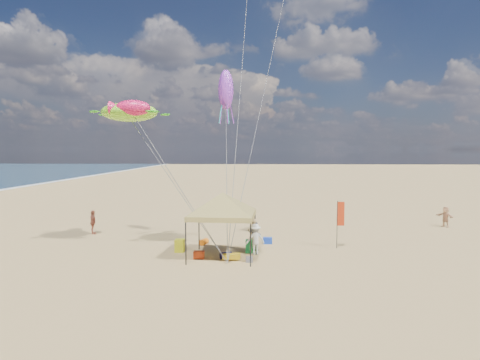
% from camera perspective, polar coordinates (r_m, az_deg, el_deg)
% --- Properties ---
extents(ground, '(280.00, 280.00, 0.00)m').
position_cam_1_polar(ground, '(20.41, -0.41, -11.90)').
color(ground, tan).
rests_on(ground, ground).
extents(canopy_tent, '(6.43, 6.43, 3.97)m').
position_cam_1_polar(canopy_tent, '(21.57, -2.42, -2.07)').
color(canopy_tent, black).
rests_on(canopy_tent, ground).
extents(feather_flag, '(0.42, 0.04, 2.75)m').
position_cam_1_polar(feather_flag, '(24.39, 13.59, -4.91)').
color(feather_flag, black).
rests_on(feather_flag, ground).
extents(cooler_red, '(0.54, 0.38, 0.38)m').
position_cam_1_polar(cooler_red, '(21.99, -5.68, -10.22)').
color(cooler_red, red).
rests_on(cooler_red, ground).
extents(cooler_blue, '(0.54, 0.38, 0.38)m').
position_cam_1_polar(cooler_blue, '(25.25, 3.82, -8.32)').
color(cooler_blue, '#1536AD').
rests_on(cooler_blue, ground).
extents(bag_navy, '(0.69, 0.54, 0.36)m').
position_cam_1_polar(bag_navy, '(21.83, -1.95, -10.34)').
color(bag_navy, '#0D0B33').
rests_on(bag_navy, ground).
extents(bag_orange, '(0.54, 0.69, 0.36)m').
position_cam_1_polar(bag_orange, '(25.01, -4.99, -8.47)').
color(bag_orange, orange).
rests_on(bag_orange, ground).
extents(chair_green, '(0.50, 0.50, 0.70)m').
position_cam_1_polar(chair_green, '(23.08, 1.42, -9.10)').
color(chair_green, '#198C3F').
rests_on(chair_green, ground).
extents(chair_yellow, '(0.50, 0.50, 0.70)m').
position_cam_1_polar(chair_yellow, '(23.46, -8.30, -8.92)').
color(chair_yellow, yellow).
rests_on(chair_yellow, ground).
extents(crate_grey, '(0.34, 0.30, 0.28)m').
position_cam_1_polar(crate_grey, '(21.23, 1.29, -10.87)').
color(crate_grey, slate).
rests_on(crate_grey, ground).
extents(beach_cart, '(0.90, 0.50, 0.24)m').
position_cam_1_polar(beach_cart, '(21.61, -1.19, -10.44)').
color(beach_cart, gold).
rests_on(beach_cart, ground).
extents(person_near_a, '(0.81, 0.70, 1.86)m').
position_cam_1_polar(person_near_a, '(23.18, 1.82, -7.58)').
color(person_near_a, tan).
rests_on(person_near_a, ground).
extents(person_near_b, '(1.01, 1.03, 1.68)m').
position_cam_1_polar(person_near_b, '(23.26, 2.12, -7.77)').
color(person_near_b, '#333846').
rests_on(person_near_b, ground).
extents(person_near_c, '(1.22, 0.93, 1.66)m').
position_cam_1_polar(person_near_c, '(22.62, 2.09, -8.13)').
color(person_near_c, silver).
rests_on(person_near_c, ground).
extents(person_far_a, '(0.68, 1.02, 1.60)m').
position_cam_1_polar(person_far_a, '(29.57, -19.60, -5.50)').
color(person_far_a, '#B76346').
rests_on(person_far_a, ground).
extents(person_far_c, '(1.10, 1.44, 1.52)m').
position_cam_1_polar(person_far_c, '(33.92, 26.45, -4.54)').
color(person_far_c, tan).
rests_on(person_far_c, ground).
extents(turtle_kite, '(3.46, 2.94, 1.04)m').
position_cam_1_polar(turtle_kite, '(24.01, -15.00, 9.00)').
color(turtle_kite, '#87E626').
rests_on(turtle_kite, ground).
extents(fish_kite, '(2.14, 1.57, 0.85)m').
position_cam_1_polar(fish_kite, '(23.07, -14.55, 9.58)').
color(fish_kite, '#D71751').
rests_on(fish_kite, ground).
extents(squid_kite, '(1.11, 1.11, 2.37)m').
position_cam_1_polar(squid_kite, '(25.24, -1.97, 12.31)').
color(squid_kite, purple).
rests_on(squid_kite, ground).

